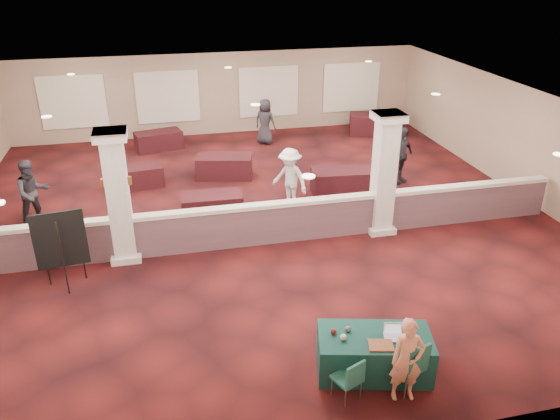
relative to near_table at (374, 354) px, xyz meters
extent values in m
plane|color=#4E1313|center=(-0.83, 6.50, -0.37)|extent=(16.00, 16.00, 0.00)
cube|color=gray|center=(-0.83, 14.50, 1.23)|extent=(16.00, 0.04, 3.20)
cube|color=gray|center=(-0.83, -1.50, 1.23)|extent=(16.00, 0.04, 3.20)
cube|color=gray|center=(7.17, 6.50, 1.23)|extent=(0.04, 16.00, 3.20)
cube|color=white|center=(-0.83, 6.50, 2.83)|extent=(16.00, 16.00, 0.02)
cube|color=brown|center=(-0.83, 5.00, 0.13)|extent=(15.60, 0.20, 1.00)
cube|color=silver|center=(-0.83, 5.00, 0.68)|extent=(15.60, 0.28, 0.10)
cube|color=white|center=(-4.33, 5.00, 1.23)|extent=(0.50, 0.50, 3.20)
cube|color=white|center=(-4.33, 5.00, -0.29)|extent=(0.70, 0.70, 0.16)
cube|color=white|center=(-4.33, 5.00, 2.73)|extent=(0.72, 0.72, 0.20)
cube|color=white|center=(2.17, 5.00, 1.23)|extent=(0.50, 0.50, 3.20)
cube|color=white|center=(2.17, 5.00, -0.29)|extent=(0.70, 0.70, 0.16)
cube|color=white|center=(2.17, 5.00, 2.73)|extent=(0.72, 0.72, 0.20)
cylinder|color=brown|center=(-4.61, 5.00, 1.63)|extent=(0.12, 0.12, 0.18)
cylinder|color=white|center=(-4.61, 5.00, 1.63)|extent=(0.09, 0.09, 0.10)
cylinder|color=brown|center=(-4.05, 5.00, 1.63)|extent=(0.12, 0.12, 0.18)
cylinder|color=white|center=(-4.05, 5.00, 1.63)|extent=(0.09, 0.09, 0.10)
cube|color=#0E342F|center=(0.00, 0.00, 0.00)|extent=(2.12, 1.41, 0.75)
cube|color=#205E59|center=(0.39, -0.50, 0.11)|extent=(0.63, 0.63, 0.06)
cube|color=#205E59|center=(0.46, -0.71, 0.38)|extent=(0.46, 0.20, 0.47)
cylinder|color=gray|center=(0.26, -0.76, -0.15)|extent=(0.03, 0.03, 0.45)
cylinder|color=gray|center=(0.65, -0.63, -0.15)|extent=(0.03, 0.03, 0.45)
cylinder|color=gray|center=(0.13, -0.37, -0.15)|extent=(0.03, 0.03, 0.45)
cylinder|color=gray|center=(0.51, -0.24, -0.15)|extent=(0.03, 0.03, 0.45)
cube|color=#205E59|center=(-0.67, -0.50, 0.03)|extent=(0.54, 0.54, 0.05)
cube|color=#205E59|center=(-0.60, -0.67, 0.25)|extent=(0.38, 0.19, 0.39)
cylinder|color=gray|center=(-0.76, -0.72, -0.19)|extent=(0.03, 0.03, 0.37)
cylinder|color=gray|center=(-0.45, -0.59, -0.19)|extent=(0.03, 0.03, 0.37)
cylinder|color=gray|center=(-0.89, -0.41, -0.19)|extent=(0.03, 0.03, 0.37)
cylinder|color=gray|center=(-0.58, -0.28, -0.19)|extent=(0.03, 0.03, 0.37)
cube|color=black|center=(-5.55, 4.00, 0.81)|extent=(1.07, 0.20, 1.29)
cylinder|color=black|center=(-5.96, 4.18, 0.49)|extent=(0.04, 0.04, 1.72)
cylinder|color=black|center=(-5.21, 4.29, 0.49)|extent=(0.04, 0.04, 1.72)
cylinder|color=black|center=(-5.51, 3.73, 0.49)|extent=(0.04, 0.04, 1.72)
imported|color=#F6886B|center=(0.26, -0.70, 0.39)|extent=(0.59, 0.43, 1.52)
cube|color=black|center=(-4.12, 9.50, -0.05)|extent=(1.72, 1.04, 0.66)
cube|color=black|center=(-2.06, 6.80, -0.04)|extent=(1.69, 0.88, 0.68)
cube|color=black|center=(2.02, 7.57, 0.00)|extent=(1.94, 1.10, 0.76)
cube|color=black|center=(-3.33, 13.00, -0.04)|extent=(1.82, 1.22, 0.68)
cube|color=black|center=(-1.32, 9.70, -0.01)|extent=(1.93, 1.25, 0.72)
cube|color=black|center=(5.21, 13.00, 0.03)|extent=(2.18, 1.53, 0.80)
imported|color=black|center=(-6.71, 7.42, 0.54)|extent=(1.00, 0.84, 1.83)
imported|color=beige|center=(0.20, 6.96, 0.51)|extent=(1.12, 1.21, 1.77)
imported|color=black|center=(4.03, 8.00, 0.54)|extent=(1.19, 0.90, 1.83)
imported|color=black|center=(0.67, 12.79, 0.49)|extent=(0.95, 0.89, 1.72)
cube|color=silver|center=(0.29, -0.12, 0.38)|extent=(0.38, 0.31, 0.02)
cube|color=silver|center=(0.31, -0.01, 0.51)|extent=(0.33, 0.09, 0.23)
cube|color=silver|center=(0.31, -0.02, 0.49)|extent=(0.30, 0.08, 0.19)
cube|color=#BE561E|center=(-0.01, -0.26, 0.39)|extent=(0.47, 0.40, 0.03)
sphere|color=#EFE0C4|center=(-0.57, 0.03, 0.43)|extent=(0.11, 0.11, 0.11)
sphere|color=#5E1217|center=(-0.68, 0.22, 0.43)|extent=(0.10, 0.10, 0.10)
sphere|color=#55555A|center=(-0.42, 0.23, 0.43)|extent=(0.11, 0.11, 0.11)
cube|color=#B61A13|center=(0.58, -0.44, 0.38)|extent=(0.13, 0.06, 0.01)
camera|label=1|loc=(-3.27, -6.94, 6.34)|focal=35.00mm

